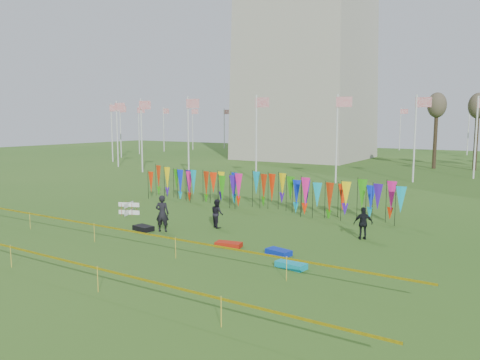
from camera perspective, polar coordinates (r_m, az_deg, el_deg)
The scene contains 13 objects.
ground at distance 23.17m, azimuth -9.96°, elevation -7.06°, with size 160.00×160.00×0.00m, color #2B5618.
flagpole_ring at distance 70.86m, azimuth 8.02°, elevation 5.88°, with size 57.40×56.16×8.00m.
banner_row at distance 29.89m, azimuth 2.04°, elevation -1.09°, with size 18.64×0.64×2.22m.
caution_tape_near at distance 21.73m, azimuth -14.06°, elevation -6.02°, with size 26.00×0.02×0.90m.
caution_tape_far at distance 19.09m, azimuth -23.66°, elevation -8.28°, with size 26.00×0.02×0.90m.
box_kite at distance 29.18m, azimuth -13.39°, elevation -3.40°, with size 0.68×0.68×0.76m.
person_left at distance 24.39m, azimuth -9.46°, elevation -4.04°, with size 0.69×0.51×1.90m, color black.
person_mid at distance 25.00m, azimuth -2.80°, elevation -4.09°, with size 0.75×0.46×1.53m, color black.
person_right at distance 23.30m, azimuth 14.80°, elevation -5.13°, with size 0.92×0.52×1.57m, color black.
kite_bag_blue at distance 20.26m, azimuth 4.73°, elevation -8.74°, with size 1.08×0.56×0.23m, color #0B29B8.
kite_bag_red at distance 21.38m, azimuth -1.40°, elevation -7.87°, with size 1.19×0.54×0.22m, color red.
kite_bag_black at distance 24.96m, azimuth -11.70°, elevation -5.76°, with size 1.09×0.63×0.25m, color black.
kite_bag_teal at distance 18.57m, azimuth 6.25°, elevation -10.27°, with size 1.19×0.57×0.23m, color #0D9DB6.
Camera 1 is at (15.17, -16.55, 5.72)m, focal length 35.00 mm.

